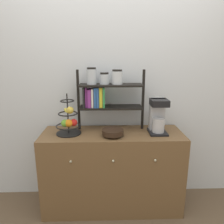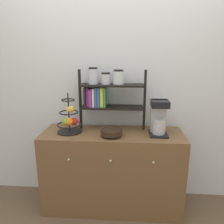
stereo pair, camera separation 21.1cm
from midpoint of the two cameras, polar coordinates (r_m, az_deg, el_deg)
ground_plane at (r=2.40m, az=2.45°, el=-26.52°), size 12.00×12.00×0.00m
wall_back at (r=2.34m, az=3.19°, el=7.77°), size 7.00×0.05×2.60m
sideboard at (r=2.35m, az=2.75°, el=-15.03°), size 1.40×0.49×0.83m
coffee_maker at (r=2.17m, az=14.84°, el=-1.30°), size 0.17×0.22×0.34m
fruit_stand at (r=2.17m, az=-8.36°, el=-2.02°), size 0.24×0.24×0.40m
wooden_bowl at (r=2.08m, az=2.92°, el=-5.36°), size 0.20×0.20×0.07m
shelf_hutch at (r=2.20m, az=0.77°, el=5.40°), size 0.68×0.20×0.63m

